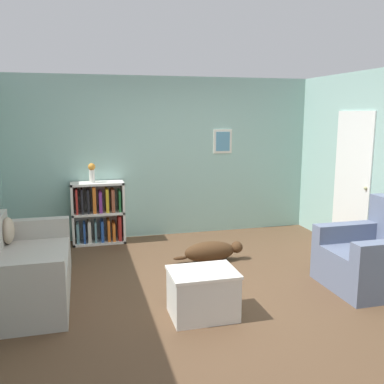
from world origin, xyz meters
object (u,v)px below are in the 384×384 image
at_px(coffee_table, 203,292).
at_px(vase, 92,172).
at_px(bookshelf, 99,214).
at_px(recliner_chair, 374,258).
at_px(dog, 212,251).
at_px(couch, 21,271).

height_order(coffee_table, vase, vase).
relative_size(coffee_table, vase, 2.23).
bearing_deg(bookshelf, recliner_chair, -40.69).
bearing_deg(recliner_chair, dog, 140.45).
distance_m(coffee_table, dog, 1.62).
bearing_deg(dog, coffee_table, -110.35).
relative_size(bookshelf, coffee_table, 1.45).
xyz_separation_m(recliner_chair, vase, (-3.11, 2.59, 0.78)).
bearing_deg(couch, coffee_table, -26.95).
bearing_deg(vase, dog, -40.08).
distance_m(coffee_table, vase, 3.10).
distance_m(couch, bookshelf, 2.12).
bearing_deg(vase, couch, -114.26).
xyz_separation_m(couch, coffee_table, (1.82, -0.92, -0.06)).
relative_size(recliner_chair, dog, 1.04).
bearing_deg(coffee_table, bookshelf, 107.46).
relative_size(recliner_chair, vase, 3.40).
xyz_separation_m(couch, recliner_chair, (3.96, -0.71, 0.04)).
xyz_separation_m(recliner_chair, coffee_table, (-2.15, -0.21, -0.10)).
relative_size(couch, bookshelf, 1.88).
bearing_deg(bookshelf, vase, -170.40).
bearing_deg(vase, recliner_chair, -39.81).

